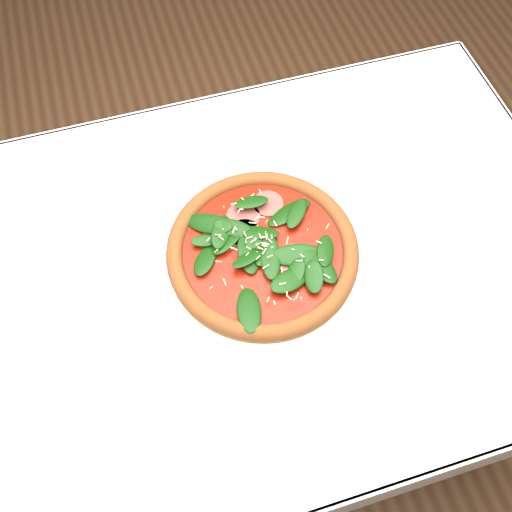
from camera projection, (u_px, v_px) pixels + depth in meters
name	position (u px, v px, depth m)	size (l,w,h in m)	color
ground	(252.00, 389.00, 1.63)	(6.00, 6.00, 0.00)	brown
dining_table	(250.00, 290.00, 1.07)	(1.21, 0.81, 0.75)	white
plate	(262.00, 256.00, 0.98)	(0.38, 0.38, 0.02)	silver
pizza	(263.00, 249.00, 0.96)	(0.36, 0.36, 0.04)	#9E6E26
napkin	(13.00, 406.00, 0.85)	(0.15, 0.07, 0.01)	white
fork	(0.00, 391.00, 0.86)	(0.09, 0.15, 0.00)	silver
saucer_far	(456.00, 142.00, 1.10)	(0.14, 0.14, 0.01)	silver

